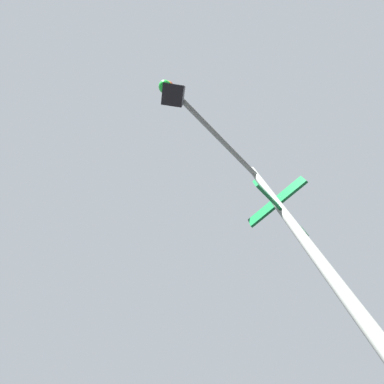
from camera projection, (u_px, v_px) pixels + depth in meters
The scene contains 1 object.
traffic_signal_near at pixel (235, 162), 3.12m from camera, with size 2.35×1.81×5.81m.
Camera 1 is at (-5.72, -6.09, 1.04)m, focal length 22.85 mm.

